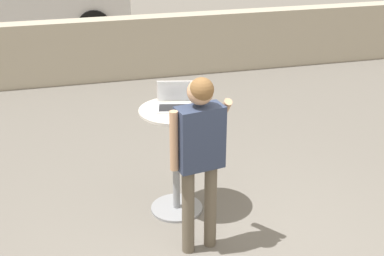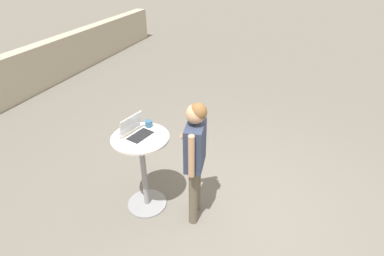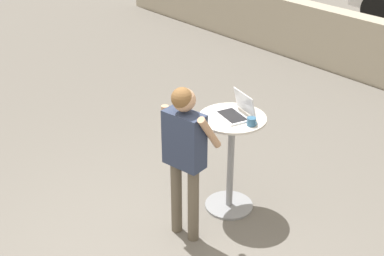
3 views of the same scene
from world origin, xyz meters
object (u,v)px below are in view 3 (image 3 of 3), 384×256
Objects in this scene: standing_person at (184,146)px; cafe_table at (231,154)px; laptop at (237,111)px; coffee_mug at (252,122)px.

cafe_table is at bearing 94.00° from standing_person.
laptop is 3.44× the size of coffee_mug.
coffee_mug reaches higher than cafe_table.
coffee_mug is 0.07× the size of standing_person.
coffee_mug is at bearing 73.45° from standing_person.
standing_person is (-0.20, -0.68, -0.11)m from coffee_mug.
standing_person is at bearing -86.00° from cafe_table.
cafe_table is at bearing -177.55° from coffee_mug.
standing_person is (0.03, -0.72, -0.12)m from laptop.
laptop is 0.73m from standing_person.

